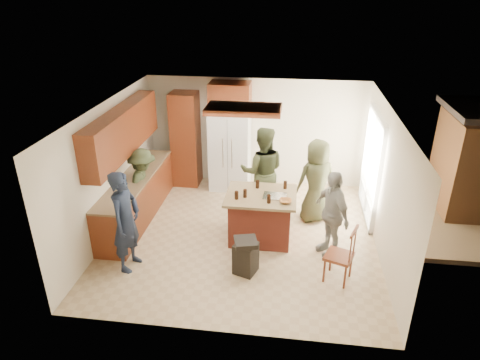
# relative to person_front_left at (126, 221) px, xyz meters

# --- Properties ---
(room_shell) EXTENTS (8.00, 5.20, 5.00)m
(room_shell) POSITION_rel_person_front_left_xyz_m (6.14, 2.84, -0.02)
(room_shell) COLOR tan
(room_shell) RESTS_ON ground
(person_front_left) EXTENTS (0.57, 0.71, 1.76)m
(person_front_left) POSITION_rel_person_front_left_xyz_m (0.00, 0.00, 0.00)
(person_front_left) COLOR #181F30
(person_front_left) RESTS_ON ground
(person_behind_left) EXTENTS (0.96, 0.65, 1.88)m
(person_behind_left) POSITION_rel_person_front_left_xyz_m (2.05, 2.16, 0.06)
(person_behind_left) COLOR #313821
(person_behind_left) RESTS_ON ground
(person_behind_right) EXTENTS (0.98, 0.83, 1.71)m
(person_behind_right) POSITION_rel_person_front_left_xyz_m (3.14, 2.03, -0.03)
(person_behind_right) COLOR #343620
(person_behind_right) RESTS_ON ground
(person_side_right) EXTENTS (0.87, 1.04, 1.59)m
(person_side_right) POSITION_rel_person_front_left_xyz_m (3.37, 0.87, -0.09)
(person_side_right) COLOR gray
(person_side_right) RESTS_ON ground
(person_counter) EXTENTS (0.47, 0.99, 1.52)m
(person_counter) POSITION_rel_person_front_left_xyz_m (-0.26, 1.59, -0.12)
(person_counter) COLOR #303921
(person_counter) RESTS_ON ground
(left_cabinetry) EXTENTS (0.64, 3.00, 2.30)m
(left_cabinetry) POSITION_rel_person_front_left_xyz_m (-0.48, 1.60, 0.07)
(left_cabinetry) COLOR maroon
(left_cabinetry) RESTS_ON ground
(back_wall_units) EXTENTS (1.80, 0.60, 2.45)m
(back_wall_units) POSITION_rel_person_front_left_xyz_m (0.43, 3.40, 0.50)
(back_wall_units) COLOR maroon
(back_wall_units) RESTS_ON ground
(refrigerator) EXTENTS (0.90, 0.76, 1.80)m
(refrigerator) POSITION_rel_person_front_left_xyz_m (1.21, 3.32, 0.02)
(refrigerator) COLOR white
(refrigerator) RESTS_ON ground
(kitchen_island) EXTENTS (1.28, 1.03, 0.93)m
(kitchen_island) POSITION_rel_person_front_left_xyz_m (2.12, 1.16, -0.41)
(kitchen_island) COLOR #9D3928
(kitchen_island) RESTS_ON ground
(island_items) EXTENTS (1.02, 0.70, 0.15)m
(island_items) POSITION_rel_person_front_left_xyz_m (2.30, 1.07, 0.09)
(island_items) COLOR silver
(island_items) RESTS_ON kitchen_island
(trash_bin) EXTENTS (0.44, 0.44, 0.63)m
(trash_bin) POSITION_rel_person_front_left_xyz_m (1.97, 0.09, -0.56)
(trash_bin) COLOR black
(trash_bin) RESTS_ON ground
(spindle_chair) EXTENTS (0.54, 0.54, 0.99)m
(spindle_chair) POSITION_rel_person_front_left_xyz_m (3.49, 0.09, -0.43)
(spindle_chair) COLOR maroon
(spindle_chair) RESTS_ON ground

